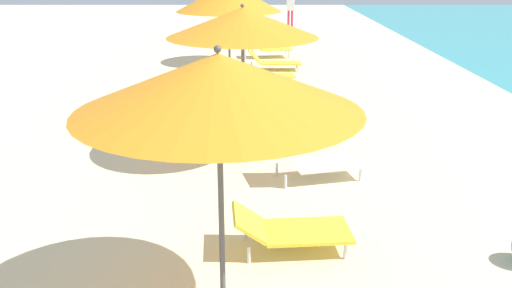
{
  "coord_description": "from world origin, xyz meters",
  "views": [
    {
      "loc": [
        -0.49,
        4.23,
        3.08
      ],
      "look_at": [
        -0.49,
        9.72,
        1.17
      ],
      "focal_mm": 37.48,
      "sensor_mm": 36.0,
      "label": 1
    }
  ],
  "objects_px": {
    "lounger_third_shoreside": "(289,229)",
    "lounger_sixth_inland": "(272,61)",
    "lounger_fourth_inland": "(315,162)",
    "lounger_sixth_shoreside": "(269,48)",
    "person_walking_near": "(290,7)",
    "lounger_fourth_shoreside": "(274,114)",
    "lounger_fifth_inland": "(273,93)",
    "umbrella_fourth": "(242,23)",
    "lounger_farthest_shoreside": "(263,33)",
    "lounger_fifth_shoreside": "(266,74)",
    "umbrella_third": "(218,83)"
  },
  "relations": [
    {
      "from": "lounger_third_shoreside",
      "to": "lounger_farthest_shoreside",
      "type": "distance_m",
      "value": 16.55
    },
    {
      "from": "lounger_sixth_shoreside",
      "to": "lounger_sixth_inland",
      "type": "distance_m",
      "value": 2.1
    },
    {
      "from": "lounger_fourth_inland",
      "to": "lounger_sixth_shoreside",
      "type": "bearing_deg",
      "value": 78.97
    },
    {
      "from": "lounger_third_shoreside",
      "to": "lounger_fourth_shoreside",
      "type": "distance_m",
      "value": 4.31
    },
    {
      "from": "lounger_fourth_shoreside",
      "to": "person_walking_near",
      "type": "height_order",
      "value": "person_walking_near"
    },
    {
      "from": "umbrella_fourth",
      "to": "lounger_sixth_inland",
      "type": "height_order",
      "value": "umbrella_fourth"
    },
    {
      "from": "lounger_third_shoreside",
      "to": "umbrella_fourth",
      "type": "xyz_separation_m",
      "value": [
        -0.58,
        3.03,
        1.91
      ]
    },
    {
      "from": "person_walking_near",
      "to": "lounger_fourth_inland",
      "type": "bearing_deg",
      "value": -4.56
    },
    {
      "from": "lounger_fifth_shoreside",
      "to": "person_walking_near",
      "type": "height_order",
      "value": "person_walking_near"
    },
    {
      "from": "lounger_fourth_inland",
      "to": "lounger_fifth_shoreside",
      "type": "bearing_deg",
      "value": 82.05
    },
    {
      "from": "lounger_third_shoreside",
      "to": "lounger_fifth_shoreside",
      "type": "relative_size",
      "value": 0.94
    },
    {
      "from": "lounger_third_shoreside",
      "to": "lounger_fifth_inland",
      "type": "bearing_deg",
      "value": 85.39
    },
    {
      "from": "umbrella_fourth",
      "to": "lounger_farthest_shoreside",
      "type": "bearing_deg",
      "value": 87.83
    },
    {
      "from": "umbrella_third",
      "to": "lounger_fifth_shoreside",
      "type": "distance_m",
      "value": 9.62
    },
    {
      "from": "lounger_fifth_shoreside",
      "to": "lounger_farthest_shoreside",
      "type": "height_order",
      "value": "lounger_farthest_shoreside"
    },
    {
      "from": "umbrella_fourth",
      "to": "umbrella_third",
      "type": "bearing_deg",
      "value": -91.17
    },
    {
      "from": "lounger_fourth_inland",
      "to": "lounger_sixth_shoreside",
      "type": "distance_m",
      "value": 10.29
    },
    {
      "from": "lounger_fourth_shoreside",
      "to": "lounger_fourth_inland",
      "type": "xyz_separation_m",
      "value": [
        0.53,
        -2.29,
        -0.07
      ]
    },
    {
      "from": "umbrella_third",
      "to": "lounger_third_shoreside",
      "type": "distance_m",
      "value": 2.36
    },
    {
      "from": "lounger_fourth_shoreside",
      "to": "lounger_fifth_shoreside",
      "type": "xyz_separation_m",
      "value": [
        -0.07,
        3.91,
        -0.06
      ]
    },
    {
      "from": "lounger_fourth_inland",
      "to": "lounger_fifth_inland",
      "type": "height_order",
      "value": "lounger_fifth_inland"
    },
    {
      "from": "umbrella_fourth",
      "to": "lounger_sixth_shoreside",
      "type": "bearing_deg",
      "value": 86.06
    },
    {
      "from": "lounger_third_shoreside",
      "to": "person_walking_near",
      "type": "distance_m",
      "value": 20.66
    },
    {
      "from": "umbrella_third",
      "to": "lounger_fourth_shoreside",
      "type": "relative_size",
      "value": 1.55
    },
    {
      "from": "umbrella_third",
      "to": "lounger_fourth_inland",
      "type": "xyz_separation_m",
      "value": [
        1.17,
        3.21,
        -1.89
      ]
    },
    {
      "from": "lounger_sixth_shoreside",
      "to": "person_walking_near",
      "type": "bearing_deg",
      "value": 73.52
    },
    {
      "from": "umbrella_third",
      "to": "person_walking_near",
      "type": "relative_size",
      "value": 1.57
    },
    {
      "from": "lounger_sixth_shoreside",
      "to": "lounger_farthest_shoreside",
      "type": "distance_m",
      "value": 4.25
    },
    {
      "from": "lounger_fifth_inland",
      "to": "lounger_sixth_shoreside",
      "type": "distance_m",
      "value": 6.32
    },
    {
      "from": "lounger_third_shoreside",
      "to": "lounger_fourth_inland",
      "type": "xyz_separation_m",
      "value": [
        0.5,
        2.02,
        0.02
      ]
    },
    {
      "from": "lounger_fourth_shoreside",
      "to": "lounger_fifth_inland",
      "type": "relative_size",
      "value": 1.19
    },
    {
      "from": "lounger_third_shoreside",
      "to": "lounger_sixth_inland",
      "type": "bearing_deg",
      "value": 84.82
    },
    {
      "from": "lounger_fifth_inland",
      "to": "umbrella_third",
      "type": "bearing_deg",
      "value": -82.89
    },
    {
      "from": "umbrella_third",
      "to": "lounger_third_shoreside",
      "type": "relative_size",
      "value": 1.83
    },
    {
      "from": "umbrella_fourth",
      "to": "lounger_fourth_shoreside",
      "type": "bearing_deg",
      "value": 66.8
    },
    {
      "from": "umbrella_third",
      "to": "lounger_farthest_shoreside",
      "type": "relative_size",
      "value": 1.68
    },
    {
      "from": "lounger_third_shoreside",
      "to": "person_walking_near",
      "type": "height_order",
      "value": "person_walking_near"
    },
    {
      "from": "person_walking_near",
      "to": "umbrella_third",
      "type": "bearing_deg",
      "value": -7.29
    },
    {
      "from": "lounger_fourth_shoreside",
      "to": "lounger_fifth_inland",
      "type": "distance_m",
      "value": 1.67
    },
    {
      "from": "lounger_fifth_inland",
      "to": "lounger_fourth_shoreside",
      "type": "bearing_deg",
      "value": -78.85
    },
    {
      "from": "lounger_fifth_inland",
      "to": "lounger_farthest_shoreside",
      "type": "distance_m",
      "value": 10.57
    },
    {
      "from": "lounger_sixth_inland",
      "to": "lounger_farthest_shoreside",
      "type": "distance_m",
      "value": 6.35
    },
    {
      "from": "lounger_fifth_shoreside",
      "to": "lounger_fourth_shoreside",
      "type": "bearing_deg",
      "value": -96.11
    },
    {
      "from": "lounger_third_shoreside",
      "to": "lounger_farthest_shoreside",
      "type": "xyz_separation_m",
      "value": [
        -0.07,
        16.54,
        0.01
      ]
    },
    {
      "from": "lounger_fourth_shoreside",
      "to": "lounger_sixth_shoreside",
      "type": "xyz_separation_m",
      "value": [
        0.09,
        7.98,
        -0.01
      ]
    },
    {
      "from": "lounger_fourth_inland",
      "to": "person_walking_near",
      "type": "distance_m",
      "value": 18.62
    },
    {
      "from": "umbrella_third",
      "to": "lounger_fifth_shoreside",
      "type": "xyz_separation_m",
      "value": [
        0.57,
        9.42,
        -1.88
      ]
    },
    {
      "from": "lounger_fourth_inland",
      "to": "umbrella_third",
      "type": "bearing_deg",
      "value": -123.53
    },
    {
      "from": "lounger_fourth_inland",
      "to": "lounger_farthest_shoreside",
      "type": "xyz_separation_m",
      "value": [
        -0.57,
        14.53,
        -0.01
      ]
    },
    {
      "from": "lounger_fourth_inland",
      "to": "lounger_sixth_inland",
      "type": "bearing_deg",
      "value": 79.23
    }
  ]
}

